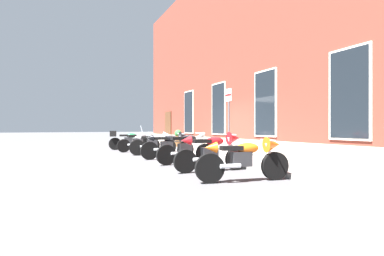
{
  "coord_description": "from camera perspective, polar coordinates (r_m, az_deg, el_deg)",
  "views": [
    {
      "loc": [
        10.08,
        -4.86,
        1.18
      ],
      "look_at": [
        -1.42,
        0.72,
        1.17
      ],
      "focal_mm": 26.45,
      "sensor_mm": 36.0,
      "label": 1
    }
  ],
  "objects": [
    {
      "name": "ground_plane",
      "position": [
        11.25,
        -0.13,
        -5.96
      ],
      "size": [
        140.0,
        140.0,
        0.0
      ],
      "primitive_type": "plane",
      "color": "#424244"
    },
    {
      "name": "sidewalk",
      "position": [
        11.79,
        4.95,
        -5.36
      ],
      "size": [
        29.68,
        2.31,
        0.13
      ],
      "primitive_type": "cube",
      "color": "gray",
      "rests_on": "ground_plane"
    },
    {
      "name": "lane_stripe",
      "position": [
        10.28,
        -16.52,
        -6.51
      ],
      "size": [
        29.68,
        0.12,
        0.01
      ],
      "primitive_type": "cube",
      "color": "silver",
      "rests_on": "ground_plane"
    },
    {
      "name": "brick_pub_facade",
      "position": [
        14.92,
        20.02,
        13.99
      ],
      "size": [
        23.68,
        6.56,
        9.56
      ],
      "color": "maroon",
      "rests_on": "ground_plane"
    },
    {
      "name": "motorcycle_green_touring",
      "position": [
        15.51,
        -12.91,
        -2.29
      ],
      "size": [
        0.86,
        2.12,
        1.3
      ],
      "color": "black",
      "rests_on": "ground_plane"
    },
    {
      "name": "motorcycle_grey_naked",
      "position": [
        14.07,
        -10.57,
        -2.79
      ],
      "size": [
        0.62,
        2.12,
        0.96
      ],
      "color": "black",
      "rests_on": "ground_plane"
    },
    {
      "name": "motorcycle_white_sport",
      "position": [
        12.32,
        -7.52,
        -2.87
      ],
      "size": [
        0.62,
        2.03,
        1.01
      ],
      "color": "black",
      "rests_on": "ground_plane"
    },
    {
      "name": "motorcycle_black_sport",
      "position": [
        10.72,
        -4.5,
        -3.26
      ],
      "size": [
        0.62,
        2.09,
        1.02
      ],
      "color": "black",
      "rests_on": "ground_plane"
    },
    {
      "name": "motorcycle_black_naked",
      "position": [
        9.2,
        -1.06,
        -4.2
      ],
      "size": [
        0.62,
        2.05,
        1.02
      ],
      "color": "black",
      "rests_on": "ground_plane"
    },
    {
      "name": "motorcycle_red_sport",
      "position": [
        7.68,
        4.52,
        -4.44
      ],
      "size": [
        0.62,
        2.13,
        1.07
      ],
      "color": "black",
      "rests_on": "ground_plane"
    },
    {
      "name": "motorcycle_orange_sport",
      "position": [
        6.35,
        11.03,
        -5.74
      ],
      "size": [
        0.72,
        2.17,
        0.98
      ],
      "color": "black",
      "rests_on": "ground_plane"
    },
    {
      "name": "parking_sign",
      "position": [
        10.13,
        7.42,
        3.12
      ],
      "size": [
        0.36,
        0.07,
        2.46
      ],
      "color": "#4C4C51",
      "rests_on": "sidewalk"
    },
    {
      "name": "barrel_planter",
      "position": [
        15.77,
        -2.82,
        -2.24
      ],
      "size": [
        0.55,
        0.55,
        0.93
      ],
      "color": "brown",
      "rests_on": "sidewalk"
    }
  ]
}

